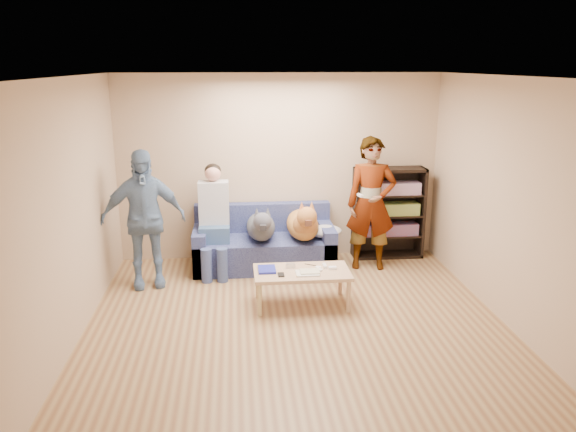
{
  "coord_description": "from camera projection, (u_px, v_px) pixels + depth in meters",
  "views": [
    {
      "loc": [
        -0.61,
        -5.26,
        2.73
      ],
      "look_at": [
        0.0,
        1.2,
        0.95
      ],
      "focal_mm": 35.0,
      "sensor_mm": 36.0,
      "label": 1
    }
  ],
  "objects": [
    {
      "name": "camera_silver",
      "position": [
        290.0,
        265.0,
        6.53
      ],
      "size": [
        0.11,
        0.06,
        0.05
      ],
      "primitive_type": "cube",
      "color": "silver",
      "rests_on": "coffee_table"
    },
    {
      "name": "ground",
      "position": [
        299.0,
        334.0,
        5.83
      ],
      "size": [
        5.0,
        5.0,
        0.0
      ],
      "primitive_type": "plane",
      "color": "brown",
      "rests_on": "ground"
    },
    {
      "name": "dog_gray",
      "position": [
        261.0,
        226.0,
        7.46
      ],
      "size": [
        0.38,
        1.24,
        0.56
      ],
      "color": "#474A51",
      "rests_on": "sofa"
    },
    {
      "name": "dog_tan",
      "position": [
        303.0,
        224.0,
        7.5
      ],
      "size": [
        0.43,
        1.17,
        0.62
      ],
      "color": "#B47F37",
      "rests_on": "sofa"
    },
    {
      "name": "pen_orange",
      "position": [
        302.0,
        276.0,
        6.28
      ],
      "size": [
        0.13,
        0.06,
        0.01
      ],
      "primitive_type": "cylinder",
      "rotation": [
        0.0,
        1.57,
        0.35
      ],
      "color": "orange",
      "rests_on": "coffee_table"
    },
    {
      "name": "wall_right",
      "position": [
        520.0,
        208.0,
        5.69
      ],
      "size": [
        0.0,
        5.0,
        5.0
      ],
      "primitive_type": "plane",
      "rotation": [
        1.57,
        0.0,
        -1.57
      ],
      "color": "tan",
      "rests_on": "ground"
    },
    {
      "name": "held_controller",
      "position": [
        360.0,
        195.0,
        7.26
      ],
      "size": [
        0.06,
        0.13,
        0.03
      ],
      "primitive_type": "cube",
      "rotation": [
        0.0,
        0.0,
        0.21
      ],
      "color": "white",
      "rests_on": "person_standing_right"
    },
    {
      "name": "headphone_cup_b",
      "position": [
        318.0,
        268.0,
        6.51
      ],
      "size": [
        0.07,
        0.07,
        0.02
      ],
      "primitive_type": "cylinder",
      "color": "white",
      "rests_on": "coffee_table"
    },
    {
      "name": "sofa",
      "position": [
        264.0,
        246.0,
        7.74
      ],
      "size": [
        1.9,
        0.85,
        0.82
      ],
      "color": "#515B93",
      "rests_on": "ground"
    },
    {
      "name": "headphone_cup_a",
      "position": [
        319.0,
        270.0,
        6.43
      ],
      "size": [
        0.07,
        0.07,
        0.02
      ],
      "primitive_type": "cylinder",
      "color": "white",
      "rests_on": "coffee_table"
    },
    {
      "name": "person_standing_right",
      "position": [
        371.0,
        204.0,
        7.51
      ],
      "size": [
        0.71,
        0.52,
        1.8
      ],
      "primitive_type": "imported",
      "rotation": [
        0.0,
        0.0,
        -0.14
      ],
      "color": "gray",
      "rests_on": "ground"
    },
    {
      "name": "wall_left",
      "position": [
        62.0,
        220.0,
        5.28
      ],
      "size": [
        0.0,
        5.0,
        5.0
      ],
      "primitive_type": "plane",
      "rotation": [
        1.57,
        0.0,
        1.57
      ],
      "color": "tan",
      "rests_on": "ground"
    },
    {
      "name": "wallet",
      "position": [
        281.0,
        275.0,
        6.3
      ],
      "size": [
        0.07,
        0.12,
        0.02
      ],
      "primitive_type": "cube",
      "color": "black",
      "rests_on": "coffee_table"
    },
    {
      "name": "controller_a",
      "position": [
        325.0,
        266.0,
        6.55
      ],
      "size": [
        0.04,
        0.13,
        0.03
      ],
      "primitive_type": "cube",
      "color": "silver",
      "rests_on": "coffee_table"
    },
    {
      "name": "papers",
      "position": [
        307.0,
        273.0,
        6.34
      ],
      "size": [
        0.26,
        0.2,
        0.02
      ],
      "primitive_type": "cube",
      "color": "silver",
      "rests_on": "coffee_table"
    },
    {
      "name": "ceiling",
      "position": [
        300.0,
        77.0,
        5.14
      ],
      "size": [
        5.0,
        5.0,
        0.0
      ],
      "primitive_type": "plane",
      "rotation": [
        3.14,
        0.0,
        0.0
      ],
      "color": "white",
      "rests_on": "ground"
    },
    {
      "name": "person_standing_left",
      "position": [
        143.0,
        219.0,
        6.9
      ],
      "size": [
        1.08,
        0.6,
        1.74
      ],
      "primitive_type": "imported",
      "rotation": [
        0.0,
        0.0,
        0.18
      ],
      "color": "#7B95C4",
      "rests_on": "ground"
    },
    {
      "name": "pen_black",
      "position": [
        310.0,
        265.0,
        6.62
      ],
      "size": [
        0.13,
        0.08,
        0.01
      ],
      "primitive_type": "cylinder",
      "rotation": [
        0.0,
        1.57,
        -0.52
      ],
      "color": "black",
      "rests_on": "coffee_table"
    },
    {
      "name": "blanket",
      "position": [
        325.0,
        231.0,
        7.64
      ],
      "size": [
        0.46,
        0.39,
        0.16
      ],
      "primitive_type": "ellipsoid",
      "color": "#A6A7AB",
      "rests_on": "sofa"
    },
    {
      "name": "magazine",
      "position": [
        310.0,
        271.0,
        6.36
      ],
      "size": [
        0.22,
        0.17,
        0.01
      ],
      "primitive_type": "cube",
      "color": "beige",
      "rests_on": "coffee_table"
    },
    {
      "name": "controller_b",
      "position": [
        333.0,
        268.0,
        6.48
      ],
      "size": [
        0.09,
        0.06,
        0.03
      ],
      "primitive_type": "cube",
      "color": "white",
      "rests_on": "coffee_table"
    },
    {
      "name": "bookshelf",
      "position": [
        388.0,
        211.0,
        8.03
      ],
      "size": [
        1.0,
        0.34,
        1.3
      ],
      "color": "black",
      "rests_on": "ground"
    },
    {
      "name": "wall_front",
      "position": [
        352.0,
        332.0,
        3.08
      ],
      "size": [
        4.5,
        0.0,
        4.5
      ],
      "primitive_type": "plane",
      "rotation": [
        -1.57,
        0.0,
        0.0
      ],
      "color": "tan",
      "rests_on": "ground"
    },
    {
      "name": "wall_back",
      "position": [
        279.0,
        168.0,
        7.88
      ],
      "size": [
        4.5,
        0.0,
        4.5
      ],
      "primitive_type": "plane",
      "rotation": [
        1.57,
        0.0,
        0.0
      ],
      "color": "tan",
      "rests_on": "ground"
    },
    {
      "name": "coffee_table",
      "position": [
        302.0,
        275.0,
        6.45
      ],
      "size": [
        1.1,
        0.6,
        0.42
      ],
      "color": "tan",
      "rests_on": "ground"
    },
    {
      "name": "person_seated",
      "position": [
        214.0,
        215.0,
        7.43
      ],
      "size": [
        0.4,
        0.73,
        1.47
      ],
      "color": "#3E5E8A",
      "rests_on": "sofa"
    },
    {
      "name": "notebook_blue",
      "position": [
        267.0,
        269.0,
        6.44
      ],
      "size": [
        0.2,
        0.26,
        0.03
      ],
      "primitive_type": "cube",
      "color": "#1C249C",
      "rests_on": "coffee_table"
    }
  ]
}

